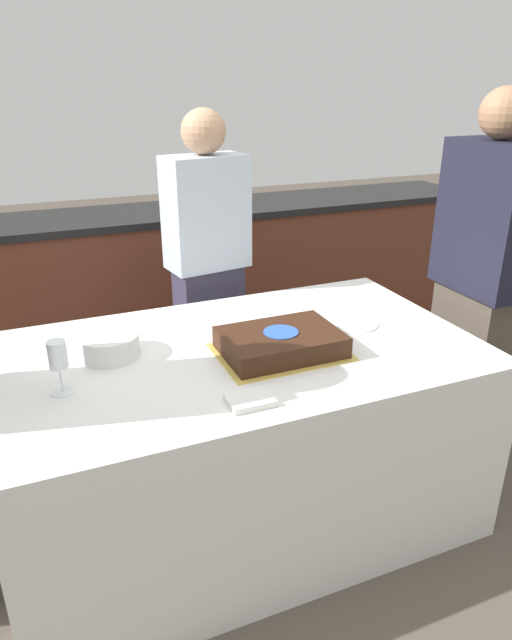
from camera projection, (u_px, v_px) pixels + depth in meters
name	position (u px, v px, depth m)	size (l,w,h in m)	color
ground_plane	(243.00, 511.00, 2.33)	(14.00, 14.00, 0.00)	brown
back_counter	(148.00, 286.00, 3.49)	(4.40, 0.58, 0.92)	#5B2D1E
dining_table	(242.00, 435.00, 2.19)	(1.69, 0.99, 0.74)	white
cake	(281.00, 343.00, 2.00)	(0.45, 0.33, 0.08)	gold
plate_stack	(109.00, 345.00, 1.97)	(0.21, 0.21, 0.08)	white
wine_glass	(58.00, 357.00, 1.71)	(0.07, 0.07, 0.17)	white
side_plate_near_cake	(255.00, 320.00, 2.27)	(0.21, 0.21, 0.00)	white
side_plate_right_edge	(352.00, 323.00, 2.25)	(0.21, 0.21, 0.00)	white
utensil_pile	(250.00, 400.00, 1.69)	(0.13, 0.10, 0.02)	white
person_cutting_cake	(208.00, 274.00, 2.68)	(0.39, 0.25, 1.52)	#383347
person_seated_right	(478.00, 286.00, 2.39)	(0.20, 0.40, 1.61)	#4C4238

